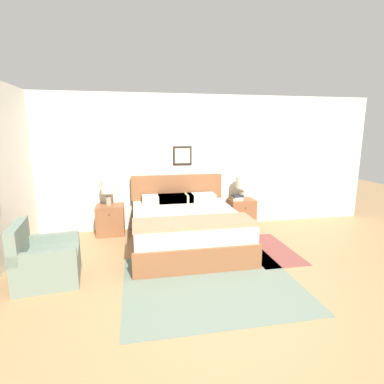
# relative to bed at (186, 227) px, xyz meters

# --- Properties ---
(ground_plane) EXTENTS (16.00, 16.00, 0.00)m
(ground_plane) POSITION_rel_bed_xyz_m (0.15, -1.91, -0.32)
(ground_plane) COLOR #99754C
(wall_back) EXTENTS (7.92, 0.09, 2.60)m
(wall_back) POSITION_rel_bed_xyz_m (0.15, 1.10, 0.98)
(wall_back) COLOR beige
(wall_back) RESTS_ON ground_plane
(area_rug_main) EXTENTS (2.20, 1.90, 0.01)m
(area_rug_main) POSITION_rel_bed_xyz_m (0.10, -1.32, -0.32)
(area_rug_main) COLOR slate
(area_rug_main) RESTS_ON ground_plane
(area_rug_bedside) EXTENTS (0.73, 1.38, 0.01)m
(area_rug_bedside) POSITION_rel_bed_xyz_m (1.30, -0.43, -0.32)
(area_rug_bedside) COLOR brown
(area_rug_bedside) RESTS_ON ground_plane
(bed) EXTENTS (1.78, 2.09, 1.07)m
(bed) POSITION_rel_bed_xyz_m (0.00, 0.00, 0.00)
(bed) COLOR brown
(bed) RESTS_ON ground_plane
(armchair) EXTENTS (0.83, 0.83, 0.79)m
(armchair) POSITION_rel_bed_xyz_m (-1.98, -0.87, -0.06)
(armchair) COLOR slate
(armchair) RESTS_ON ground_plane
(nightstand_near_window) EXTENTS (0.50, 0.43, 0.56)m
(nightstand_near_window) POSITION_rel_bed_xyz_m (-1.28, 0.82, -0.04)
(nightstand_near_window) COLOR brown
(nightstand_near_window) RESTS_ON ground_plane
(nightstand_by_door) EXTENTS (0.50, 0.43, 0.56)m
(nightstand_by_door) POSITION_rel_bed_xyz_m (1.29, 0.82, -0.04)
(nightstand_by_door) COLOR brown
(nightstand_by_door) RESTS_ON ground_plane
(table_lamp_near_window) EXTENTS (0.25, 0.25, 0.46)m
(table_lamp_near_window) POSITION_rel_bed_xyz_m (-1.30, 0.81, 0.56)
(table_lamp_near_window) COLOR gray
(table_lamp_near_window) RESTS_ON nightstand_near_window
(table_lamp_by_door) EXTENTS (0.25, 0.25, 0.46)m
(table_lamp_by_door) POSITION_rel_bed_xyz_m (1.27, 0.81, 0.56)
(table_lamp_by_door) COLOR gray
(table_lamp_by_door) RESTS_ON nightstand_by_door
(book_thick_bottom) EXTENTS (0.22, 0.25, 0.04)m
(book_thick_bottom) POSITION_rel_bed_xyz_m (1.17, 0.78, 0.26)
(book_thick_bottom) COLOR beige
(book_thick_bottom) RESTS_ON nightstand_by_door
(book_hardcover_middle) EXTENTS (0.17, 0.21, 0.03)m
(book_hardcover_middle) POSITION_rel_bed_xyz_m (1.17, 0.78, 0.29)
(book_hardcover_middle) COLOR silver
(book_hardcover_middle) RESTS_ON book_thick_bottom
(book_novel_upper) EXTENTS (0.20, 0.21, 0.04)m
(book_novel_upper) POSITION_rel_bed_xyz_m (1.17, 0.78, 0.33)
(book_novel_upper) COLOR #232328
(book_novel_upper) RESTS_ON book_hardcover_middle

